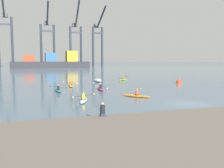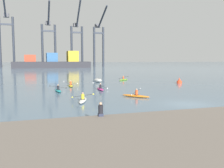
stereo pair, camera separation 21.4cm
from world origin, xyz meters
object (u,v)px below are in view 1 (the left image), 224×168
Objects in this scene: gantry_crane_east_mid at (76,38)px; seated_onlooker at (103,110)px; gantry_crane_west_mid at (48,38)px; channel_buoy at (179,81)px; gantry_crane_west at (5,34)px; kayak_lime at (123,80)px; kayak_yellow at (71,85)px; kayak_magenta at (100,89)px; kayak_orange at (136,95)px; gantry_crane_east at (98,39)px; kayak_white at (84,100)px; kayak_teal at (58,90)px; container_barge at (52,63)px; capsized_dinghy at (98,80)px.

seated_onlooker is at bearing -99.15° from gantry_crane_east_mid.
channel_buoy is at bearing -81.27° from gantry_crane_west_mid.
seated_onlooker reaches higher than channel_buoy.
gantry_crane_west reaches higher than kayak_lime.
kayak_lime is 0.86× the size of kayak_yellow.
gantry_crane_west is at bearing 100.90° from kayak_magenta.
gantry_crane_east_mid is 39.21× the size of seated_onlooker.
gantry_crane_west is at bearing 176.82° from gantry_crane_east_mid.
gantry_crane_west is 131.53m from seated_onlooker.
gantry_crane_west_mid is at bearing 98.73° from channel_buoy.
seated_onlooker is at bearing -123.35° from kayak_orange.
gantry_crane_east is 103.46m from channel_buoy.
kayak_teal is at bearing 100.16° from kayak_white.
gantry_crane_west_mid is (-1.13, 10.60, 13.33)m from container_barge.
kayak_teal is (-5.73, -107.62, -15.86)m from gantry_crane_west_mid.
gantry_crane_west_mid reaches higher than kayak_teal.
gantry_crane_west_mid is 104.91m from channel_buoy.
gantry_crane_west_mid is 116.27m from kayak_orange.
gantry_crane_east_mid is at bearing 167.50° from gantry_crane_east.
kayak_teal is 6.35m from kayak_yellow.
kayak_white is 9.26m from seated_onlooker.
gantry_crane_east is 9.22× the size of kayak_yellow.
kayak_lime is at bearing -94.26° from gantry_crane_east_mid.
container_barge is at bearing 95.13° from kayak_lime.
gantry_crane_west is 122.70m from kayak_white.
kayak_magenta reaches higher than kayak_yellow.
kayak_magenta is at bearing 105.51° from kayak_orange.
gantry_crane_east is 9.25× the size of kayak_teal.
kayak_magenta is at bearing -161.97° from channel_buoy.
capsized_dinghy is at bearing 88.16° from kayak_orange.
channel_buoy is at bearing -51.15° from kayak_lime.
gantry_crane_west is 21.90m from gantry_crane_west_mid.
kayak_white is at bearing -99.53° from gantry_crane_east_mid.
container_barge is at bearing -139.75° from gantry_crane_east_mid.
kayak_magenta is (21.45, -111.45, -17.72)m from gantry_crane_west.
gantry_crane_east_mid is at bearing 85.74° from kayak_lime.
seated_onlooker is at bearing -93.79° from kayak_yellow.
container_barge is 1.20× the size of gantry_crane_east.
kayak_white and kayak_orange have the same top height.
kayak_orange and kayak_yellow have the same top height.
gantry_crane_west_mid reaches higher than kayak_yellow.
kayak_orange is (-0.62, -19.24, -0.18)m from capsized_dinghy.
gantry_crane_west is at bearing 101.19° from kayak_orange.
channel_buoy reaches higher than kayak_teal.
capsized_dinghy is at bearing -97.59° from gantry_crane_east_mid.
capsized_dinghy is 14.40m from kayak_teal.
capsized_dinghy is 19.25m from kayak_orange.
seated_onlooker is (-5.95, -114.99, -1.71)m from container_barge.
kayak_teal is (-6.86, -97.02, -2.53)m from container_barge.
container_barge is at bearing 87.14° from kayak_white.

